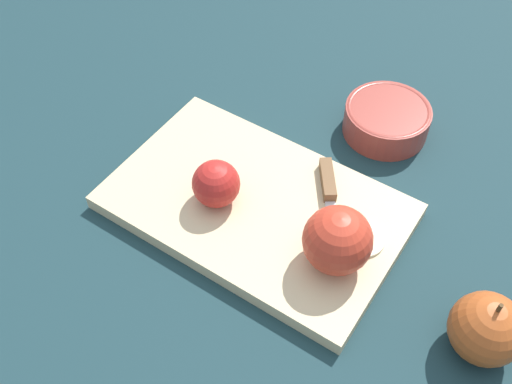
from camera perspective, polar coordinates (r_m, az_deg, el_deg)
ground_plane at (r=0.86m, az=0.00°, el=-1.83°), size 4.00×4.00×0.00m
cutting_board at (r=0.85m, az=0.00°, el=-1.36°), size 0.41×0.26×0.02m
apple_half_left at (r=0.82m, az=-3.82°, el=0.80°), size 0.07×0.07×0.07m
apple_half_right at (r=0.75m, az=7.75°, el=-4.56°), size 0.09×0.09×0.09m
knife at (r=0.85m, az=6.95°, el=0.33°), size 0.11×0.15×0.02m
apple_slice at (r=0.81m, az=10.11°, el=-4.38°), size 0.06×0.06×0.00m
apple_whole at (r=0.76m, az=21.08°, el=-12.06°), size 0.09×0.09×0.10m
bowl at (r=0.97m, az=12.35°, el=6.84°), size 0.13×0.13×0.05m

